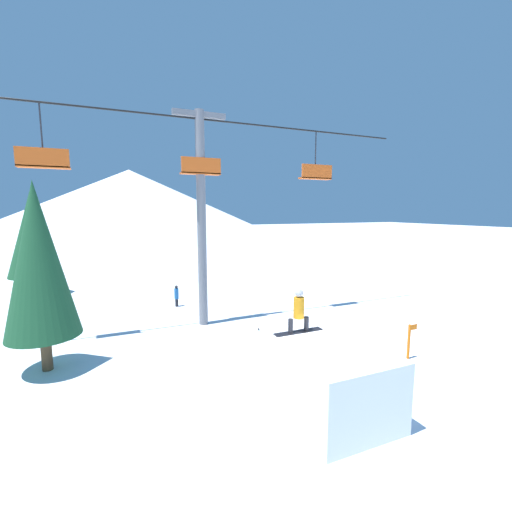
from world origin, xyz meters
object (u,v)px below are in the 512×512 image
Objects in this scene: snow_ramp at (325,375)px; trail_marker at (409,340)px; snowboarder at (299,311)px; pine_tree_near at (39,260)px; distant_skier at (177,295)px.

snow_ramp is 4.88m from trail_marker.
snow_ramp is at bearing -163.20° from trail_marker.
snowboarder reaches higher than trail_marker.
snowboarder is 0.24× the size of pine_tree_near.
snow_ramp is 2.86× the size of trail_marker.
pine_tree_near is (-7.21, 4.62, 1.31)m from snowboarder.
snowboarder is at bearing -32.64° from pine_tree_near.
snow_ramp is 0.58× the size of pine_tree_near.
snow_ramp is 1.91m from snowboarder.
snowboarder reaches higher than snow_ramp.
snowboarder reaches higher than distant_skier.
snow_ramp reaches higher than distant_skier.
trail_marker is at bearing -57.39° from distant_skier.
snow_ramp is at bearing -37.10° from pine_tree_near.
trail_marker is at bearing -19.28° from pine_tree_near.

